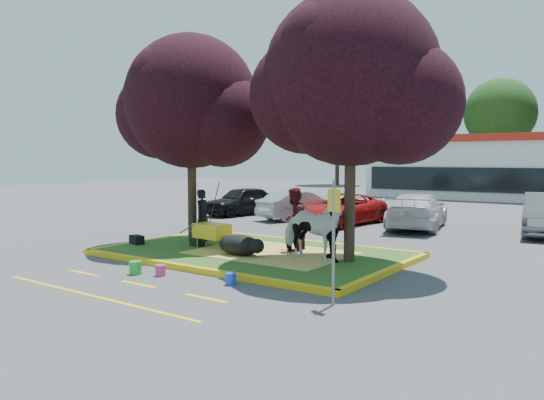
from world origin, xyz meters
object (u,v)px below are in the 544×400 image
Objects in this scene: handler at (203,216)px; bucket_pink at (160,270)px; calf at (239,245)px; wheelbarrow at (212,231)px; bucket_green at (135,268)px; car_black at (242,201)px; cow at (312,229)px; sign_post at (334,229)px; bucket_blue at (231,279)px; car_silver at (299,205)px.

handler is 6.33× the size of bucket_pink.
calf is 0.68× the size of wheelbarrow.
wheelbarrow reaches higher than bucket_green.
bucket_pink is 13.73m from car_black.
cow reaches higher than car_black.
sign_post is (4.20, -2.38, 1.02)m from calf.
sign_post is at bearing -3.03° from bucket_blue.
cow is 3.61m from sign_post.
handler is 4.30m from bucket_green.
cow is 0.47× the size of car_black.
car_black is (-6.39, 12.02, 0.54)m from bucket_green.
bucket_pink is (-4.55, -0.15, -1.32)m from sign_post.
cow is 2.85m from bucket_blue.
handler is at bearing 172.75° from sign_post.
bucket_pink is at bearing -63.71° from wheelbarrow.
bucket_blue is 14.57m from car_black.
sign_post is 16.42m from car_black.
bucket_green is at bearing -168.53° from bucket_blue.
bucket_pink is at bearing -91.41° from calf.
wheelbarrow is (-1.39, 0.45, 0.21)m from calf.
calf is 11.84m from car_black.
car_black is 3.36m from car_silver.
car_silver is (-1.55, 8.07, -0.32)m from handler.
car_black is at bearing 155.84° from sign_post.
handler reaches higher than wheelbarrow.
bucket_blue is at bearing 134.79° from car_silver.
bucket_pink is 0.06× the size of car_black.
calf is at bearing 125.02° from bucket_blue.
bucket_green is at bearing 138.32° from cow.
sign_post is at bearing 144.11° from car_silver.
handler is 9.45m from car_black.
car_black is (-5.98, 8.81, 0.05)m from wheelbarrow.
sign_post is (5.58, -2.83, 0.80)m from wheelbarrow.
calf is at bearing 103.95° from cow.
bucket_pink is at bearing 126.15° from car_silver.
cow reaches higher than calf.
sign_post is at bearing -35.06° from car_black.
bucket_pink and bucket_blue have the same top height.
handler is at bearing 160.37° from calf.
car_silver is at bearing 5.66° from handler.
car_silver is at bearing 107.19° from bucket_pink.
calf is 0.32× the size of car_black.
bucket_pink is 12.37m from car_silver.
car_silver is at bearing 115.83° from bucket_blue.
handler is at bearing 119.36° from bucket_pink.
wheelbarrow is 6.10× the size of bucket_green.
calf is 2.57m from bucket_pink.
cow is at bearing 80.74° from bucket_blue.
bucket_pink is at bearing -155.86° from handler.
sign_post is 0.58× the size of car_black.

